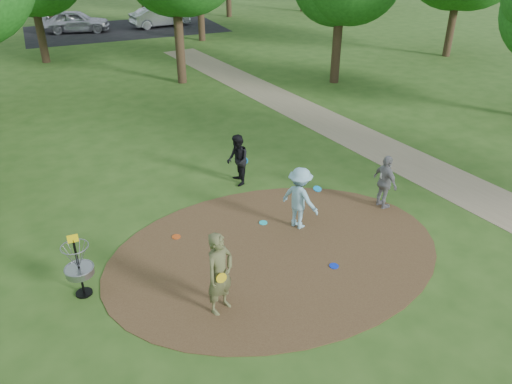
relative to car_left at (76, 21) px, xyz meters
name	(u,v)px	position (x,y,z in m)	size (l,w,h in m)	color
ground	(276,253)	(1.40, -30.17, -0.78)	(100.00, 100.00, 0.00)	#2D5119
dirt_clearing	(276,252)	(1.40, -30.17, -0.77)	(8.40, 8.40, 0.02)	#47301C
footpath	(430,172)	(7.90, -28.17, -0.77)	(2.00, 40.00, 0.01)	#8C7A5B
parking_lot	(126,29)	(3.40, -0.17, -0.77)	(14.00, 8.00, 0.01)	black
player_observer_with_disc	(220,274)	(-0.52, -31.53, 0.16)	(0.81, 0.72, 1.87)	brown
player_throwing_with_disc	(300,198)	(2.48, -29.32, 0.08)	(1.18, 1.27, 1.71)	#86B9C7
player_walking_with_disc	(238,160)	(1.91, -26.41, 0.02)	(0.71, 0.84, 1.59)	black
player_waiting_with_disc	(385,182)	(5.14, -29.37, 0.01)	(0.41, 0.94, 1.58)	gray
disc_ground_cyan	(263,223)	(1.67, -28.83, -0.75)	(0.22, 0.22, 0.02)	#1ACBD6
disc_ground_blue	(334,266)	(2.41, -31.24, -0.75)	(0.22, 0.22, 0.02)	#0C2BD0
disc_ground_red	(176,237)	(-0.66, -28.55, -0.75)	(0.22, 0.22, 0.02)	#D34C15
car_left	(76,21)	(0.00, 0.00, 0.00)	(1.83, 4.55, 1.55)	#B1B2B9
car_right	(160,17)	(6.02, -0.29, -0.05)	(1.54, 4.40, 1.45)	#AEB2B6
disc_golf_basket	(78,261)	(-3.10, -29.87, 0.10)	(0.63, 0.63, 1.54)	black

